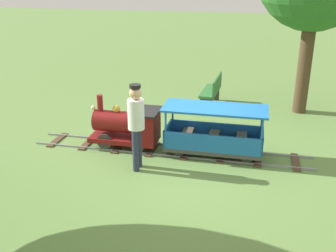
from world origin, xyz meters
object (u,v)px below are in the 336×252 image
Objects in this scene: locomotive at (129,126)px; passenger_car at (214,136)px; park_bench at (212,91)px; conductor_person at (136,121)px.

passenger_car is at bearing -90.00° from locomotive.
park_bench is at bearing 7.19° from passenger_car.
conductor_person is 4.12m from park_bench.
passenger_car is 3.13m from park_bench.
passenger_car is (0.00, -1.76, -0.06)m from locomotive.
conductor_person is at bearing 166.96° from park_bench.
park_bench is (3.10, 0.39, -0.01)m from passenger_car.
conductor_person is 1.23× the size of park_bench.
locomotive is at bearing 156.27° from park_bench.
locomotive is 1.76m from passenger_car.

